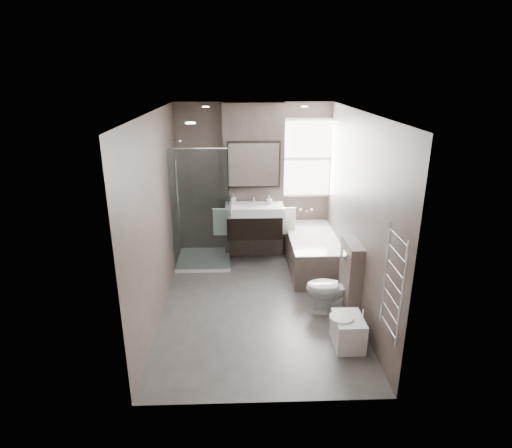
{
  "coord_description": "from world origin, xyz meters",
  "views": [
    {
      "loc": [
        -0.22,
        -5.25,
        3.06
      ],
      "look_at": [
        -0.02,
        0.15,
        1.13
      ],
      "focal_mm": 30.0,
      "sensor_mm": 36.0,
      "label": 1
    }
  ],
  "objects_px": {
    "vanity": "(254,220)",
    "toilet": "(332,289)",
    "bathtub": "(312,251)",
    "bidet": "(348,331)"
  },
  "relations": [
    {
      "from": "vanity",
      "to": "toilet",
      "type": "distance_m",
      "value": 1.97
    },
    {
      "from": "vanity",
      "to": "bidet",
      "type": "height_order",
      "value": "vanity"
    },
    {
      "from": "vanity",
      "to": "bidet",
      "type": "bearing_deg",
      "value": -67.29
    },
    {
      "from": "bathtub",
      "to": "vanity",
      "type": "bearing_deg",
      "value": 160.63
    },
    {
      "from": "bidet",
      "to": "vanity",
      "type": "bearing_deg",
      "value": 112.71
    },
    {
      "from": "toilet",
      "to": "bidet",
      "type": "distance_m",
      "value": 0.77
    },
    {
      "from": "vanity",
      "to": "bidet",
      "type": "relative_size",
      "value": 1.97
    },
    {
      "from": "vanity",
      "to": "bathtub",
      "type": "relative_size",
      "value": 0.59
    },
    {
      "from": "vanity",
      "to": "toilet",
      "type": "bearing_deg",
      "value": -59.91
    },
    {
      "from": "bathtub",
      "to": "bidet",
      "type": "distance_m",
      "value": 2.1
    }
  ]
}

